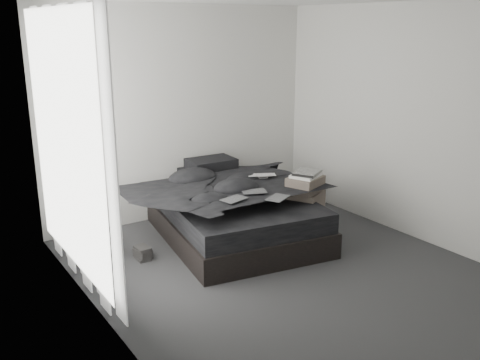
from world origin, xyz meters
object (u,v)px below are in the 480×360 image
laptop (262,171)px  box_lower (304,224)px  side_stand (91,229)px  bed (235,226)px

laptop → box_lower: 0.78m
side_stand → bed: bearing=-13.1°
laptop → side_stand: laptop is taller
bed → box_lower: 0.79m
laptop → box_lower: (0.28, -0.44, -0.58)m
laptop → side_stand: bearing=-163.8°
laptop → box_lower: bearing=-30.4°
bed → box_lower: size_ratio=4.71×
bed → side_stand: side_stand is taller
side_stand → laptop: bearing=-10.9°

